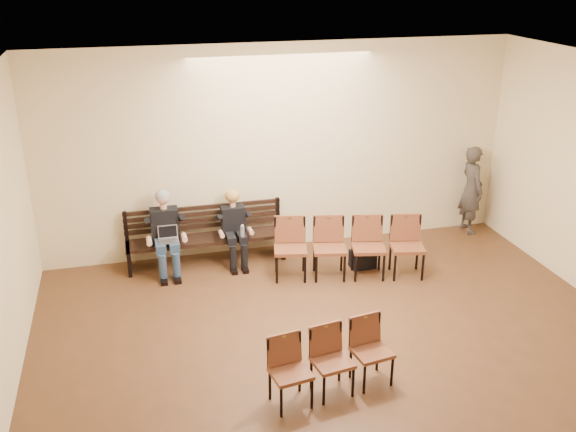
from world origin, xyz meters
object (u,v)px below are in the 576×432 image
bench (207,250)px  seated_woman (235,231)px  chair_row_front (349,248)px  laptop (169,243)px  passerby (472,183)px  water_bottle (243,237)px  chair_row_back (332,363)px  bag (363,259)px  seated_man (166,233)px

bench → seated_woman: bearing=-14.7°
bench → chair_row_front: (2.11, -1.07, 0.26)m
laptop → passerby: (5.48, 0.42, 0.37)m
water_bottle → chair_row_front: size_ratio=0.09×
bench → passerby: (4.86, 0.10, 0.71)m
seated_woman → bench: bearing=165.3°
passerby → laptop: bearing=94.9°
chair_row_back → laptop: bearing=105.3°
seated_woman → chair_row_back: seated_woman is taller
bag → passerby: 2.71m
water_bottle → passerby: size_ratio=0.11×
bag → chair_row_front: chair_row_front is taller
laptop → water_bottle: size_ratio=1.48×
bag → chair_row_front: bearing=-144.5°
bench → seated_man: (-0.65, -0.12, 0.43)m
chair_row_front → laptop: bearing=176.9°
bench → water_bottle: 0.74m
passerby → chair_row_back: (-3.93, -3.90, -0.52)m
laptop → chair_row_front: (2.73, -0.75, -0.08)m
seated_woman → passerby: (4.40, 0.22, 0.38)m
seated_man → bag: (3.09, -0.71, -0.51)m
chair_row_back → chair_row_front: bearing=58.0°
seated_man → water_bottle: size_ratio=6.26×
seated_woman → water_bottle: 0.28m
water_bottle → chair_row_front: (1.57, -0.68, -0.07)m
bench → passerby: size_ratio=1.39×
seated_man → seated_woman: size_ratio=1.18×
seated_woman → passerby: bearing=2.9°
bag → chair_row_back: chair_row_back is taller
seated_man → bench: bearing=10.4°
water_bottle → chair_row_back: size_ratio=0.14×
seated_woman → chair_row_back: (0.47, -3.68, -0.15)m
chair_row_front → passerby: bearing=35.3°
bag → passerby: bearing=21.0°
bench → seated_woman: (0.46, -0.12, 0.33)m
laptop → chair_row_front: size_ratio=0.13×
seated_woman → chair_row_front: 1.90m
bag → passerby: (2.42, 0.93, 0.79)m
laptop → passerby: size_ratio=0.17×
seated_woman → passerby: size_ratio=0.60×
water_bottle → seated_man: bearing=167.1°
seated_man → chair_row_front: seated_man is taller
seated_woman → water_bottle: size_ratio=5.30×
bench → water_bottle: water_bottle is taller
bench → passerby: passerby is taller
seated_man → passerby: size_ratio=0.70×
seated_man → chair_row_back: size_ratio=0.89×
bag → chair_row_back: 3.34m
bench → laptop: laptop is taller
water_bottle → passerby: bearing=6.5°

